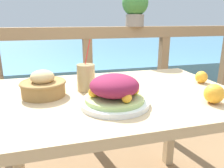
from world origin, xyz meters
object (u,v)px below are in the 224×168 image
Objects in this scene: salad_plate at (114,92)px; drink_glass at (86,78)px; bread_basket at (43,86)px; potted_plant at (135,6)px.

salad_plate is 0.24m from drink_glass.
bread_basket is 1.11m from potted_plant.
drink_glass is (-0.08, 0.22, 0.01)m from salad_plate.
drink_glass is at bearing 110.11° from salad_plate.
potted_plant is at bearing 45.95° from bread_basket.
salad_plate is at bearing -69.89° from drink_glass.
salad_plate is 0.34m from bread_basket.
potted_plant is (0.52, 0.72, 0.38)m from drink_glass.
salad_plate is 1.39× the size of bread_basket.
salad_plate is 0.98× the size of potted_plant.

